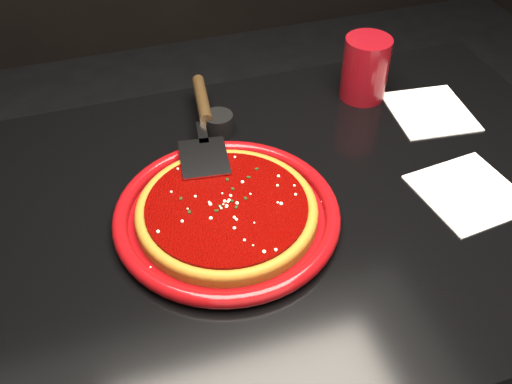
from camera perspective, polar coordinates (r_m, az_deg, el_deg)
table at (r=1.27m, az=2.35°, el=-13.26°), size 1.20×0.80×0.75m
plate at (r=0.94m, az=-2.92°, el=-2.23°), size 0.47×0.47×0.03m
pizza_crust at (r=0.94m, az=-2.93°, el=-2.05°), size 0.37×0.37×0.01m
pizza_crust_rim at (r=0.93m, az=-2.94°, el=-1.72°), size 0.37×0.37×0.02m
pizza_sauce at (r=0.93m, az=-2.96°, el=-1.49°), size 0.33×0.33×0.01m
parmesan_dusting at (r=0.92m, az=-2.97°, el=-1.15°), size 0.26×0.26×0.01m
basil_flecks at (r=0.92m, az=-2.97°, el=-1.20°), size 0.24×0.24×0.00m
pizza_server at (r=1.08m, az=-5.22°, el=6.83°), size 0.15×0.37×0.03m
cup at (r=1.22m, az=10.87°, el=12.04°), size 0.11×0.11×0.13m
napkin_a at (r=1.06m, az=20.50°, el=-0.04°), size 0.18×0.18×0.00m
napkin_b at (r=1.24m, az=16.99°, el=7.72°), size 0.17×0.18×0.00m
ramekin at (r=1.12m, az=-3.77°, el=6.76°), size 0.06×0.06×0.04m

